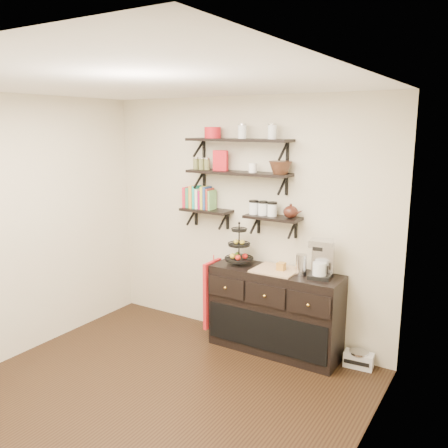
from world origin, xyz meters
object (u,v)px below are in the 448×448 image
Objects in this scene: radio at (359,359)px; sideboard at (275,311)px; coffee_maker at (322,259)px; fruit_stand at (239,250)px.

sideboard is at bearing -177.75° from radio.
sideboard is 0.80m from coffee_maker.
radio is (0.40, 0.09, -1.00)m from coffee_maker.
radio is (1.32, 0.11, -0.97)m from fruit_stand.
sideboard is 0.75m from fruit_stand.
fruit_stand reaches higher than coffee_maker.
radio is at bearing 4.86° from fruit_stand.
coffee_maker is at bearing 3.19° from sideboard.
radio is at bearing 4.07° from coffee_maker.
coffee_maker is (0.92, 0.02, 0.03)m from fruit_stand.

